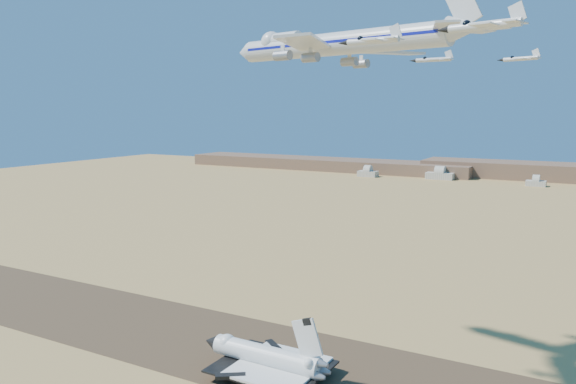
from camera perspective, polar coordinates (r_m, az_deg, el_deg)
The scene contains 10 objects.
ground at distance 187.93m, azimuth -3.75°, elevation -15.93°, with size 1200.00×1200.00×0.00m, color #AC894C.
runway at distance 187.92m, azimuth -3.75°, elevation -15.92°, with size 600.00×50.00×0.06m, color brown.
ridgeline at distance 675.28m, azimuth 26.45°, elevation 1.57°, with size 960.00×90.00×18.00m.
hangars at distance 645.84m, azimuth 14.71°, elevation 1.65°, with size 200.50×29.50×30.00m.
shuttle at distance 170.68m, azimuth -2.33°, elevation -16.49°, with size 41.80×25.77×20.64m.
carrier_747 at distance 162.76m, azimuth 4.27°, elevation 14.73°, with size 80.48×60.73×20.01m.
chase_jet_a at distance 112.02m, azimuth 8.47°, elevation 14.98°, with size 13.72×7.61×3.43m.
chase_jet_b at distance 92.21m, azimuth 19.13°, elevation 15.70°, with size 14.03×8.13×3.57m.
chase_jet_c at distance 201.05m, azimuth 14.47°, elevation 12.89°, with size 15.18×8.14×3.78m.
chase_jet_d at distance 212.02m, azimuth 22.48°, elevation 12.41°, with size 14.89×8.74×3.81m.
Camera 1 is at (93.12, -143.80, 77.26)m, focal length 35.00 mm.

